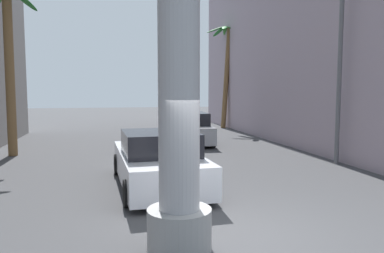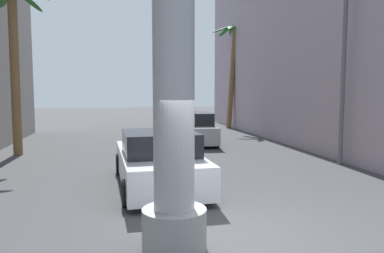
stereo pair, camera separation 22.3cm
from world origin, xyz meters
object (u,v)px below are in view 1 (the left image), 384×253
Objects in this scene: palm_tree_mid_left at (8,48)px; car_lead at (158,161)px; car_far at (189,129)px; street_lamp at (329,35)px; traffic_light_mast at (3,18)px; palm_tree_far_right at (226,64)px.

car_lead is at bearing -50.40° from palm_tree_mid_left.
street_lamp is at bearing -60.45° from car_far.
street_lamp reaches higher than palm_tree_mid_left.
traffic_light_mast is 0.89× the size of palm_tree_mid_left.
palm_tree_mid_left is at bearing 158.85° from street_lamp.
street_lamp reaches higher than palm_tree_far_right.
street_lamp is at bearing -21.15° from palm_tree_mid_left.
street_lamp reaches higher than car_far.
palm_tree_far_right is at bearing 37.50° from palm_tree_mid_left.
car_far is (6.22, 9.05, -3.55)m from traffic_light_mast.
car_lead is 17.39m from palm_tree_far_right.
car_lead is at bearing -163.88° from street_lamp.
street_lamp is at bearing -92.38° from palm_tree_far_right.
car_far is at bearing 119.55° from street_lamp.
car_lead is 0.74× the size of palm_tree_mid_left.
palm_tree_far_right is (0.57, 13.69, -0.05)m from street_lamp.
traffic_light_mast is 1.20× the size of car_lead.
traffic_light_mast reaches higher than car_far.
car_lead is 1.07× the size of car_far.
car_lead is at bearing -113.89° from palm_tree_far_right.
palm_tree_mid_left is 15.19m from palm_tree_far_right.
street_lamp is 8.38m from car_far.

